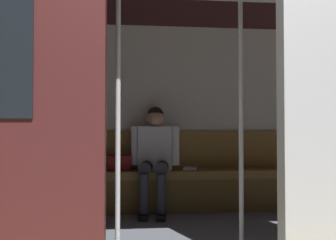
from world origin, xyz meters
name	(u,v)px	position (x,y,z in m)	size (l,w,h in m)	color
train_car	(163,63)	(0.08, -1.17, 1.53)	(6.40, 2.65, 2.32)	silver
bench_seat	(162,180)	(0.00, -2.14, 0.36)	(3.24, 0.44, 0.47)	olive
person_seated	(155,151)	(0.08, -2.09, 0.68)	(0.55, 0.71, 1.19)	silver
handbag	(119,163)	(0.48, -2.20, 0.55)	(0.26, 0.15, 0.17)	maroon
book	(190,168)	(-0.34, -2.19, 0.48)	(0.15, 0.22, 0.03)	silver
grab_pole_door	(118,106)	(0.46, -0.46, 1.09)	(0.04, 0.04, 2.18)	silver
grab_pole_far	(241,108)	(-0.46, -0.59, 1.09)	(0.04, 0.04, 2.18)	silver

